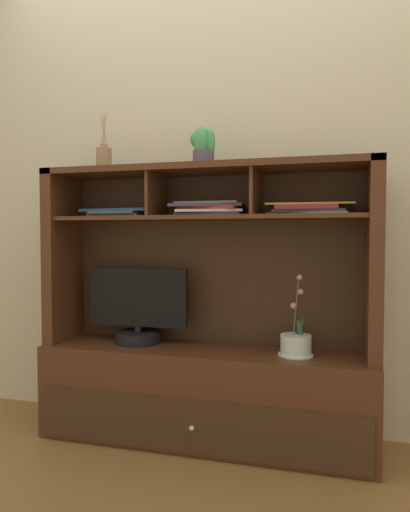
% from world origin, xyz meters
% --- Properties ---
extents(floor_plane, '(6.00, 6.00, 0.02)m').
position_xyz_m(floor_plane, '(0.00, 0.00, -0.01)').
color(floor_plane, brown).
rests_on(floor_plane, ground).
extents(back_wall, '(6.00, 0.02, 2.80)m').
position_xyz_m(back_wall, '(0.00, 0.23, 1.40)').
color(back_wall, beige).
rests_on(back_wall, ground).
extents(media_console, '(1.61, 0.44, 1.34)m').
position_xyz_m(media_console, '(0.00, 0.01, 0.40)').
color(media_console, '#4D2815').
rests_on(media_console, ground).
extents(tv_monitor, '(0.53, 0.23, 0.38)m').
position_xyz_m(tv_monitor, '(-0.36, 0.01, 0.61)').
color(tv_monitor, black).
rests_on(tv_monitor, media_console).
extents(potted_orchid, '(0.16, 0.16, 0.37)m').
position_xyz_m(potted_orchid, '(0.44, -0.03, 0.51)').
color(potted_orchid, silver).
rests_on(potted_orchid, media_console).
extents(magazine_stack_left, '(0.37, 0.24, 0.07)m').
position_xyz_m(magazine_stack_left, '(0.02, -0.00, 1.13)').
color(magazine_stack_left, '#303549').
rests_on(magazine_stack_left, media_console).
extents(magazine_stack_centre, '(0.38, 0.21, 0.04)m').
position_xyz_m(magazine_stack_centre, '(-0.48, 0.05, 1.12)').
color(magazine_stack_centre, slate).
rests_on(magazine_stack_centre, media_console).
extents(magazine_stack_right, '(0.40, 0.19, 0.05)m').
position_xyz_m(magazine_stack_right, '(0.49, 0.02, 1.13)').
color(magazine_stack_right, gray).
rests_on(magazine_stack_right, media_console).
extents(diffuser_bottle, '(0.08, 0.08, 0.28)m').
position_xyz_m(diffuser_bottle, '(-0.52, -0.03, 1.40)').
color(diffuser_bottle, '#946C4A').
rests_on(diffuser_bottle, media_console).
extents(potted_succulent, '(0.13, 0.12, 0.18)m').
position_xyz_m(potted_succulent, '(-0.00, -0.03, 1.43)').
color(potted_succulent, '#504350').
rests_on(potted_succulent, media_console).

